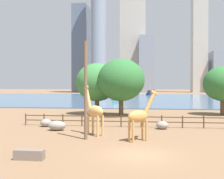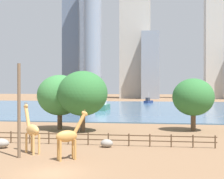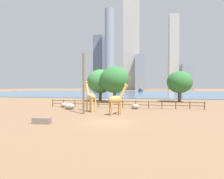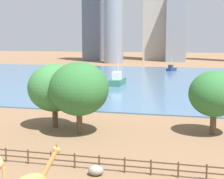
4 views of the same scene
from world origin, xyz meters
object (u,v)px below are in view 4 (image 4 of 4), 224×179
object	(u,v)px
boulder_near_fence	(96,170)
boat_sailboat	(171,69)
tree_right_tall	(79,89)
tree_center_broad	(214,94)
tree_left_large	(54,88)
boat_ferry	(118,80)

from	to	relation	value
boulder_near_fence	boat_sailboat	bearing A→B (deg)	90.22
boulder_near_fence	tree_right_tall	bearing A→B (deg)	114.95
boulder_near_fence	tree_center_broad	xyz separation A→B (m)	(9.71, 14.69, 4.29)
tree_left_large	tree_right_tall	distance (m)	4.49
tree_right_tall	boat_ferry	world-z (taller)	tree_right_tall
boat_ferry	tree_right_tall	bearing A→B (deg)	-173.07
boulder_near_fence	tree_center_broad	distance (m)	18.12
tree_center_broad	tree_left_large	bearing A→B (deg)	-176.34
boat_sailboat	boulder_near_fence	bearing A→B (deg)	-157.58
tree_left_large	boat_ferry	size ratio (longest dim) A/B	1.07
tree_center_broad	boat_sailboat	distance (m)	79.37
boulder_near_fence	tree_right_tall	size ratio (longest dim) A/B	0.15
tree_center_broad	boat_sailboat	xyz separation A→B (m)	(-10.06, 78.64, -3.78)
boat_ferry	tree_left_large	bearing A→B (deg)	-178.38
tree_right_tall	boat_sailboat	world-z (taller)	tree_right_tall
tree_center_broad	boat_sailboat	world-z (taller)	tree_center_broad
boulder_near_fence	tree_left_large	world-z (taller)	tree_left_large
tree_left_large	tree_center_broad	distance (m)	18.94
boulder_near_fence	boat_sailboat	world-z (taller)	boat_sailboat
tree_center_broad	boat_ferry	distance (m)	43.11
boat_ferry	boat_sailboat	size ratio (longest dim) A/B	1.47
boulder_near_fence	tree_left_large	distance (m)	16.93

